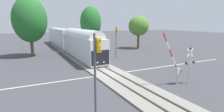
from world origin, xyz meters
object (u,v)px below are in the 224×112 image
Objects in this scene: commuter_train at (69,39)px; elm_centre_background at (91,22)px; oak_behind_train at (30,20)px; traffic_signal_far_side at (117,37)px; crossing_gate_near at (176,67)px; crossing_signal_mast at (190,62)px; traffic_signal_near_left at (97,62)px; maple_right_background at (139,26)px.

commuter_train is 3.89× the size of elm_centre_background.
oak_behind_train is at bearing -155.34° from elm_centre_background.
commuter_train is 14.36m from traffic_signal_far_side.
commuter_train is 7.42× the size of crossing_gate_near.
crossing_signal_mast is (1.43, -0.45, 0.57)m from crossing_gate_near.
crossing_signal_mast is 0.68× the size of traffic_signal_far_side.
traffic_signal_near_left is (-10.15, -2.46, 2.07)m from crossing_gate_near.
traffic_signal_near_left is 1.00× the size of traffic_signal_far_side.
maple_right_background reaches higher than commuter_train.
commuter_train reaches higher than crossing_signal_mast.
traffic_signal_far_side is 0.71× the size of maple_right_background.
elm_centre_background is 0.93× the size of oak_behind_train.
traffic_signal_far_side reaches higher than crossing_gate_near.
crossing_signal_mast is 0.49× the size of maple_right_background.
crossing_gate_near is 28.02m from maple_right_background.
crossing_gate_near is at bearing 13.63° from traffic_signal_near_left.
elm_centre_background is at bearing 86.60° from crossing_gate_near.
crossing_signal_mast is at bearing -17.57° from crossing_gate_near.
elm_centre_background reaches higher than crossing_gate_near.
crossing_gate_near is 10.65m from traffic_signal_near_left.
maple_right_background is at bearing 63.62° from crossing_gate_near.
crossing_gate_near is at bearing -93.40° from elm_centre_background.
maple_right_background is 12.62m from elm_centre_background.
crossing_signal_mast is at bearing -78.13° from commuter_train.
oak_behind_train reaches higher than commuter_train.
oak_behind_train is at bearing 179.57° from maple_right_background.
crossing_gate_near is at bearing -80.67° from commuter_train.
crossing_signal_mast is 0.35× the size of oak_behind_train.
elm_centre_background is (0.47, 32.36, 4.23)m from crossing_signal_mast.
crossing_gate_near is 0.96× the size of traffic_signal_far_side.
elm_centre_background is at bearing 70.68° from traffic_signal_near_left.
traffic_signal_far_side reaches higher than commuter_train.
crossing_signal_mast is 0.68× the size of traffic_signal_near_left.
commuter_train is 8.23m from elm_centre_background.
elm_centre_background reaches higher than traffic_signal_near_left.
traffic_signal_near_left is at bearing -109.32° from elm_centre_background.
maple_right_background is (11.02, 8.70, 1.80)m from traffic_signal_far_side.
commuter_train is at bearing 80.36° from traffic_signal_near_left.
commuter_train is 7.09× the size of traffic_signal_far_side.
maple_right_background reaches higher than crossing_signal_mast.
crossing_signal_mast is 32.64m from elm_centre_background.
elm_centre_background is at bearing 22.67° from commuter_train.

